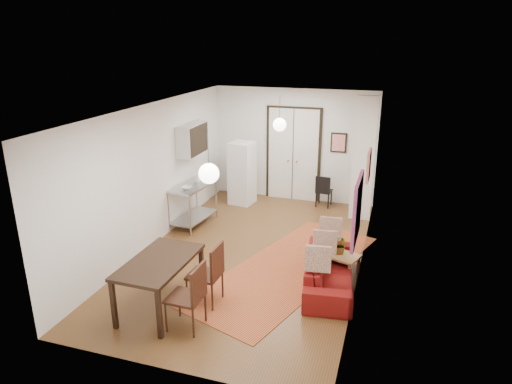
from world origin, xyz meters
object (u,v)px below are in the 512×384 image
(black_side_chair, at_px, (325,187))
(kitchen_counter, at_px, (193,199))
(dining_table, at_px, (159,266))
(sofa, at_px, (329,271))
(fridge, at_px, (242,173))
(dining_chair_far, at_px, (188,287))
(dining_chair_near, at_px, (207,266))
(coffee_table, at_px, (336,255))

(black_side_chair, bearing_deg, kitchen_counter, 44.54)
(dining_table, bearing_deg, black_side_chair, 72.74)
(sofa, bearing_deg, fridge, 31.39)
(fridge, bearing_deg, black_side_chair, 21.05)
(fridge, height_order, dining_chair_far, fridge)
(sofa, relative_size, dining_chair_near, 1.93)
(dining_chair_far, bearing_deg, kitchen_counter, -154.99)
(black_side_chair, bearing_deg, fridge, 18.15)
(kitchen_counter, xyz_separation_m, fridge, (0.59, 1.70, 0.18))
(dining_chair_near, bearing_deg, sofa, 119.88)
(black_side_chair, bearing_deg, dining_table, 77.84)
(sofa, height_order, coffee_table, sofa)
(black_side_chair, bearing_deg, dining_chair_far, 84.23)
(kitchen_counter, bearing_deg, fridge, 77.59)
(kitchen_counter, xyz_separation_m, dining_chair_near, (1.55, -2.81, -0.02))
(coffee_table, relative_size, fridge, 0.58)
(fridge, xyz_separation_m, dining_chair_near, (0.97, -4.51, -0.20))
(dining_chair_far, bearing_deg, sofa, 134.03)
(dining_table, bearing_deg, coffee_table, 39.41)
(sofa, relative_size, dining_table, 1.31)
(dining_table, height_order, dining_chair_far, dining_chair_far)
(dining_table, bearing_deg, fridge, 94.22)
(sofa, distance_m, coffee_table, 0.57)
(coffee_table, distance_m, dining_chair_far, 2.97)
(kitchen_counter, height_order, black_side_chair, kitchen_counter)
(sofa, relative_size, fridge, 1.25)
(coffee_table, bearing_deg, fridge, 134.12)
(dining_chair_far, bearing_deg, coffee_table, 141.66)
(coffee_table, height_order, kitchen_counter, kitchen_counter)
(sofa, height_order, dining_chair_far, dining_chair_far)
(kitchen_counter, relative_size, dining_chair_far, 1.26)
(fridge, distance_m, black_side_chair, 2.14)
(kitchen_counter, xyz_separation_m, dining_chair_far, (1.55, -3.51, -0.02))
(kitchen_counter, distance_m, dining_chair_near, 3.21)
(dining_chair_far, bearing_deg, dining_chair_near, -178.86)
(coffee_table, height_order, dining_chair_near, dining_chair_near)
(fridge, xyz_separation_m, dining_chair_far, (0.97, -5.21, -0.20))
(dining_table, bearing_deg, dining_chair_far, -22.12)
(coffee_table, relative_size, dining_chair_far, 0.89)
(kitchen_counter, relative_size, fridge, 0.81)
(coffee_table, height_order, black_side_chair, black_side_chair)
(coffee_table, distance_m, fridge, 4.12)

